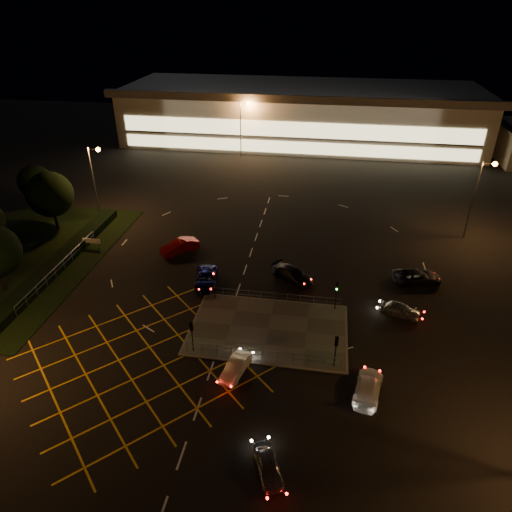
# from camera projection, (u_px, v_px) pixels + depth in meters

# --- Properties ---
(ground) EXTENTS (180.00, 180.00, 0.00)m
(ground) POSITION_uv_depth(u_px,v_px,m) (251.00, 314.00, 44.03)
(ground) COLOR black
(ground) RESTS_ON ground
(pedestrian_island) EXTENTS (14.00, 9.00, 0.12)m
(pedestrian_island) POSITION_uv_depth(u_px,v_px,m) (268.00, 329.00, 42.01)
(pedestrian_island) COLOR #4C4944
(pedestrian_island) RESTS_ON ground
(grass_verge) EXTENTS (18.00, 30.00, 0.08)m
(grass_verge) POSITION_uv_depth(u_px,v_px,m) (22.00, 260.00, 52.95)
(grass_verge) COLOR black
(grass_verge) RESTS_ON ground
(hedge) EXTENTS (2.00, 26.00, 1.00)m
(hedge) POSITION_uv_depth(u_px,v_px,m) (61.00, 260.00, 52.04)
(hedge) COLOR black
(hedge) RESTS_ON ground
(supermarket) EXTENTS (72.00, 26.50, 10.50)m
(supermarket) POSITION_uv_depth(u_px,v_px,m) (301.00, 113.00, 94.32)
(supermarket) COLOR beige
(supermarket) RESTS_ON ground
(streetlight_nw) EXTENTS (1.78, 0.56, 10.03)m
(streetlight_nw) POSITION_uv_depth(u_px,v_px,m) (95.00, 173.00, 59.33)
(streetlight_nw) COLOR slate
(streetlight_nw) RESTS_ON ground
(streetlight_ne) EXTENTS (1.78, 0.56, 10.03)m
(streetlight_ne) POSITION_uv_depth(u_px,v_px,m) (480.00, 189.00, 54.51)
(streetlight_ne) COLOR slate
(streetlight_ne) RESTS_ON ground
(streetlight_far_left) EXTENTS (1.78, 0.56, 10.03)m
(streetlight_far_left) POSITION_uv_depth(u_px,v_px,m) (243.00, 122.00, 83.07)
(streetlight_far_left) COLOR slate
(streetlight_far_left) RESTS_ON ground
(streetlight_far_right) EXTENTS (1.78, 0.56, 10.03)m
(streetlight_far_right) POSITION_uv_depth(u_px,v_px,m) (471.00, 128.00, 79.33)
(streetlight_far_right) COLOR slate
(streetlight_far_right) RESTS_ON ground
(signal_sw) EXTENTS (0.28, 0.30, 3.15)m
(signal_sw) POSITION_uv_depth(u_px,v_px,m) (192.00, 330.00, 38.26)
(signal_sw) COLOR black
(signal_sw) RESTS_ON pedestrian_island
(signal_se) EXTENTS (0.28, 0.30, 3.15)m
(signal_se) POSITION_uv_depth(u_px,v_px,m) (336.00, 345.00, 36.63)
(signal_se) COLOR black
(signal_se) RESTS_ON pedestrian_island
(signal_nw) EXTENTS (0.28, 0.30, 3.15)m
(signal_nw) POSITION_uv_depth(u_px,v_px,m) (214.00, 279.00, 45.09)
(signal_nw) COLOR black
(signal_nw) RESTS_ON pedestrian_island
(signal_ne) EXTENTS (0.28, 0.30, 3.15)m
(signal_ne) POSITION_uv_depth(u_px,v_px,m) (337.00, 290.00, 43.45)
(signal_ne) COLOR black
(signal_ne) RESTS_ON pedestrian_island
(tree_c) EXTENTS (5.76, 5.76, 7.84)m
(tree_c) POSITION_uv_depth(u_px,v_px,m) (50.00, 194.00, 57.33)
(tree_c) COLOR black
(tree_c) RESTS_ON ground
(tree_d) EXTENTS (4.68, 4.68, 6.37)m
(tree_d) POSITION_uv_depth(u_px,v_px,m) (35.00, 182.00, 63.74)
(tree_d) COLOR black
(tree_d) RESTS_ON ground
(car_near_silver) EXTENTS (2.73, 3.90, 1.23)m
(car_near_silver) POSITION_uv_depth(u_px,v_px,m) (268.00, 466.00, 29.22)
(car_near_silver) COLOR #A5A7AC
(car_near_silver) RESTS_ON ground
(car_queue_white) EXTENTS (2.20, 3.97, 1.24)m
(car_queue_white) POSITION_uv_depth(u_px,v_px,m) (236.00, 367.00, 36.95)
(car_queue_white) COLOR silver
(car_queue_white) RESTS_ON ground
(car_left_blue) EXTENTS (3.10, 5.20, 1.35)m
(car_left_blue) POSITION_uv_depth(u_px,v_px,m) (206.00, 278.00, 48.37)
(car_left_blue) COLOR #0B0B46
(car_left_blue) RESTS_ON ground
(car_far_dkgrey) EXTENTS (5.12, 4.37, 1.41)m
(car_far_dkgrey) POSITION_uv_depth(u_px,v_px,m) (292.00, 274.00, 49.01)
(car_far_dkgrey) COLOR black
(car_far_dkgrey) RESTS_ON ground
(car_right_silver) EXTENTS (4.12, 2.57, 1.31)m
(car_right_silver) POSITION_uv_depth(u_px,v_px,m) (400.00, 310.00, 43.57)
(car_right_silver) COLOR #9A9DA1
(car_right_silver) RESTS_ON ground
(car_circ_red) EXTENTS (4.51, 4.46, 1.55)m
(car_circ_red) POSITION_uv_depth(u_px,v_px,m) (180.00, 246.00, 54.24)
(car_circ_red) COLOR #980B0C
(car_circ_red) RESTS_ON ground
(car_east_grey) EXTENTS (5.51, 3.23, 1.44)m
(car_east_grey) POSITION_uv_depth(u_px,v_px,m) (417.00, 277.00, 48.55)
(car_east_grey) COLOR black
(car_east_grey) RESTS_ON ground
(car_approach_white) EXTENTS (2.83, 4.99, 1.36)m
(car_approach_white) POSITION_uv_depth(u_px,v_px,m) (368.00, 387.00, 34.99)
(car_approach_white) COLOR silver
(car_approach_white) RESTS_ON ground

